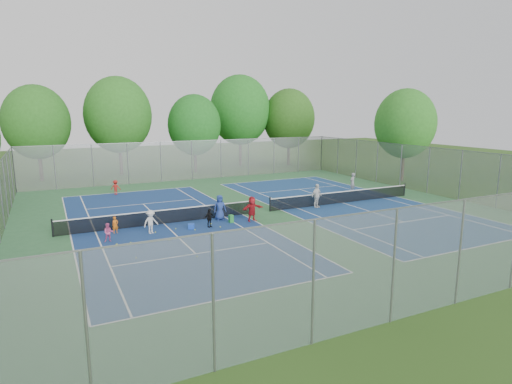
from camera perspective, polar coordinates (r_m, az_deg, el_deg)
ground at (r=30.18m, az=0.84°, el=-2.75°), size 120.00×120.00×0.00m
court_pad at (r=30.18m, az=0.84°, el=-2.74°), size 32.00×32.00×0.01m
court_left at (r=27.82m, az=-12.17°, el=-4.16°), size 10.97×23.77×0.01m
court_right at (r=33.85m, az=11.47°, el=-1.43°), size 10.97×23.77×0.01m
net_left at (r=27.71m, az=-12.21°, el=-3.29°), size 12.87×0.10×0.91m
net_right at (r=33.76m, az=11.50°, el=-0.70°), size 12.87×0.10×0.91m
fence_north at (r=44.48m, az=-8.55°, el=4.20°), size 32.00×0.10×4.00m
fence_south at (r=17.49m, az=25.52°, el=-7.31°), size 32.00×0.10×4.00m
fence_east at (r=39.59m, az=22.00°, el=2.69°), size 0.10×32.00×4.00m
tree_nw at (r=48.16m, az=-27.23°, el=8.28°), size 6.40×6.40×9.58m
tree_nl at (r=49.68m, az=-17.92°, el=9.75°), size 7.20×7.20×10.69m
tree_nc at (r=49.58m, az=-8.21°, el=8.83°), size 6.00×6.00×8.85m
tree_nr at (r=54.86m, az=-2.16°, el=10.86°), size 7.60×7.60×11.42m
tree_ne at (r=55.84m, az=4.42°, el=9.73°), size 6.60×6.60×9.77m
tree_side_e at (r=45.57m, az=19.27°, el=8.60°), size 6.00×6.00×9.20m
ball_crate at (r=26.38m, az=-8.62°, el=-4.55°), size 0.47×0.47×0.31m
ball_hopper at (r=27.47m, az=-3.34°, el=-3.60°), size 0.28×0.28×0.51m
student_a at (r=26.36m, az=-18.25°, el=-4.21°), size 0.43×0.34×1.02m
student_b at (r=24.83m, az=-19.07°, el=-5.13°), size 0.56×0.46×1.06m
student_c at (r=25.73m, az=-13.85°, el=-3.89°), size 1.02×0.76×1.40m
student_d at (r=26.45m, az=-6.26°, el=-3.49°), size 0.74×0.47×1.17m
student_e at (r=28.10m, az=-4.85°, el=-2.08°), size 0.85×0.59×1.67m
student_f at (r=27.67m, az=-0.54°, el=-2.27°), size 1.57×0.66×1.64m
child_far_baseline at (r=38.19m, az=-18.20°, el=0.58°), size 0.93×0.76×1.26m
instructor at (r=38.47m, az=12.73°, el=1.26°), size 0.72×0.61×1.69m
teen_court_b at (r=31.80m, az=8.09°, el=-0.51°), size 1.12×0.72×1.78m
tennis_ball_0 at (r=26.40m, az=-10.67°, el=-4.89°), size 0.07×0.07×0.07m
tennis_ball_1 at (r=21.44m, az=-7.86°, el=-8.56°), size 0.07×0.07×0.07m
tennis_ball_2 at (r=24.31m, az=-14.04°, el=-6.42°), size 0.07×0.07×0.07m
tennis_ball_3 at (r=24.23m, az=-18.14°, el=-6.70°), size 0.07×0.07×0.07m
tennis_ball_4 at (r=21.86m, az=-15.71°, el=-8.49°), size 0.07×0.07×0.07m
tennis_ball_5 at (r=26.03m, az=-8.15°, el=-5.03°), size 0.07×0.07×0.07m
tennis_ball_6 at (r=24.32m, az=-16.37°, el=-6.53°), size 0.07×0.07×0.07m
tennis_ball_7 at (r=24.28m, az=-11.46°, el=-6.33°), size 0.07×0.07×0.07m
tennis_ball_8 at (r=24.27m, az=-18.05°, el=-6.66°), size 0.07×0.07×0.07m
tennis_ball_9 at (r=27.21m, az=-6.03°, el=-4.27°), size 0.07×0.07×0.07m
tennis_ball_10 at (r=26.45m, az=-4.79°, el=-4.70°), size 0.07×0.07×0.07m
tennis_ball_11 at (r=25.93m, az=-13.26°, el=-5.28°), size 0.07×0.07×0.07m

